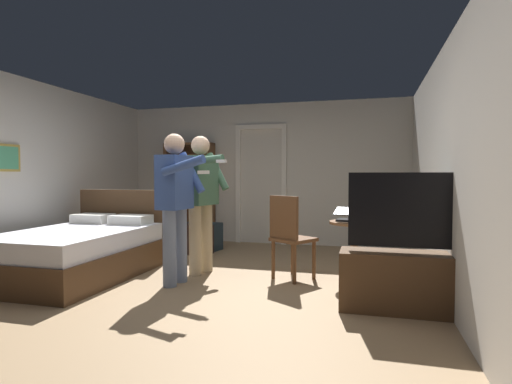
# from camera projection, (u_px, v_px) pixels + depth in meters

# --- Properties ---
(ground_plane) EXTENTS (6.99, 6.99, 0.00)m
(ground_plane) POSITION_uv_depth(u_px,v_px,m) (190.00, 291.00, 4.36)
(ground_plane) COLOR #997A56
(wall_back) EXTENTS (5.29, 0.12, 2.51)m
(wall_back) POSITION_uv_depth(u_px,v_px,m) (264.00, 174.00, 7.43)
(wall_back) COLOR beige
(wall_back) RESTS_ON ground_plane
(wall_right) EXTENTS (0.12, 6.59, 2.51)m
(wall_right) POSITION_uv_depth(u_px,v_px,m) (457.00, 172.00, 3.63)
(wall_right) COLOR beige
(wall_right) RESTS_ON ground_plane
(doorway_frame) EXTENTS (0.93, 0.08, 2.13)m
(doorway_frame) POSITION_uv_depth(u_px,v_px,m) (261.00, 175.00, 7.36)
(doorway_frame) COLOR white
(doorway_frame) RESTS_ON ground_plane
(bed) EXTENTS (1.35, 2.02, 1.02)m
(bed) POSITION_uv_depth(u_px,v_px,m) (81.00, 251.00, 5.00)
(bed) COLOR #4C331E
(bed) RESTS_ON ground_plane
(bookshelf) EXTENTS (0.89, 0.32, 1.81)m
(bookshelf) POSITION_uv_depth(u_px,v_px,m) (190.00, 189.00, 7.57)
(bookshelf) COLOR brown
(bookshelf) RESTS_ON ground_plane
(tv_flatscreen) EXTENTS (1.29, 0.40, 1.25)m
(tv_flatscreen) POSITION_uv_depth(u_px,v_px,m) (414.00, 273.00, 3.66)
(tv_flatscreen) COLOR #4C331E
(tv_flatscreen) RESTS_ON ground_plane
(side_table) EXTENTS (0.56, 0.56, 0.70)m
(side_table) POSITION_uv_depth(u_px,v_px,m) (354.00, 242.00, 4.69)
(side_table) COLOR brown
(side_table) RESTS_ON ground_plane
(laptop) EXTENTS (0.37, 0.38, 0.16)m
(laptop) POSITION_uv_depth(u_px,v_px,m) (351.00, 217.00, 4.64)
(laptop) COLOR black
(laptop) RESTS_ON side_table
(bottle_on_table) EXTENTS (0.06, 0.06, 0.26)m
(bottle_on_table) POSITION_uv_depth(u_px,v_px,m) (367.00, 213.00, 4.56)
(bottle_on_table) COLOR #3F4313
(bottle_on_table) RESTS_ON side_table
(wooden_chair) EXTENTS (0.58, 0.58, 0.99)m
(wooden_chair) POSITION_uv_depth(u_px,v_px,m) (289.00, 234.00, 4.79)
(wooden_chair) COLOR brown
(wooden_chair) RESTS_ON ground_plane
(person_blue_shirt) EXTENTS (0.68, 0.61, 1.69)m
(person_blue_shirt) POSITION_uv_depth(u_px,v_px,m) (176.00, 198.00, 4.58)
(person_blue_shirt) COLOR slate
(person_blue_shirt) RESTS_ON ground_plane
(person_striped_shirt) EXTENTS (0.65, 0.70, 1.71)m
(person_striped_shirt) POSITION_uv_depth(u_px,v_px,m) (201.00, 194.00, 5.09)
(person_striped_shirt) COLOR tan
(person_striped_shirt) RESTS_ON ground_plane
(suitcase_dark) EXTENTS (0.60, 0.47, 0.45)m
(suitcase_dark) POSITION_uv_depth(u_px,v_px,m) (194.00, 239.00, 6.42)
(suitcase_dark) COLOR black
(suitcase_dark) RESTS_ON ground_plane
(suitcase_small) EXTENTS (0.66, 0.48, 0.44)m
(suitcase_small) POSITION_uv_depth(u_px,v_px,m) (202.00, 236.00, 6.74)
(suitcase_small) COLOR #1E2D38
(suitcase_small) RESTS_ON ground_plane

